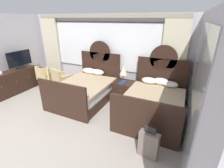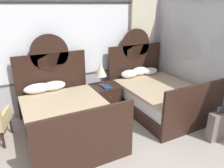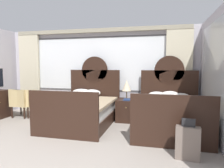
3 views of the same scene
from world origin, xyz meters
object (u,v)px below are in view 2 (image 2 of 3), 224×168
at_px(table_lamp_on_nightstand, 101,70).
at_px(suitcase_on_floor, 218,126).
at_px(bed_near_window, 66,116).
at_px(nightstand_between_beds, 105,97).
at_px(bed_near_mirror, 157,95).
at_px(book_on_nightstand, 106,87).

relative_size(table_lamp_on_nightstand, suitcase_on_floor, 0.79).
relative_size(bed_near_window, nightstand_between_beds, 3.49).
distance_m(bed_near_mirror, nightstand_between_beds, 1.25).
bearing_deg(suitcase_on_floor, bed_near_window, 148.51).
relative_size(nightstand_between_beds, table_lamp_on_nightstand, 1.15).
height_order(book_on_nightstand, suitcase_on_floor, suitcase_on_floor).
bearing_deg(book_on_nightstand, suitcase_on_floor, -55.77).
bearing_deg(bed_near_window, bed_near_mirror, 0.15).
height_order(nightstand_between_beds, book_on_nightstand, book_on_nightstand).
bearing_deg(nightstand_between_beds, suitcase_on_floor, -57.48).
xyz_separation_m(table_lamp_on_nightstand, book_on_nightstand, (0.04, -0.19, -0.36)).
relative_size(bed_near_mirror, suitcase_on_floor, 3.15).
xyz_separation_m(bed_near_mirror, table_lamp_on_nightstand, (-1.16, 0.66, 0.61)).
xyz_separation_m(nightstand_between_beds, table_lamp_on_nightstand, (-0.05, 0.07, 0.68)).
bearing_deg(nightstand_between_beds, bed_near_mirror, -28.04).
relative_size(bed_near_window, suitcase_on_floor, 3.15).
relative_size(table_lamp_on_nightstand, book_on_nightstand, 2.09).
xyz_separation_m(table_lamp_on_nightstand, suitcase_on_floor, (1.38, -2.16, -0.70)).
distance_m(bed_near_window, suitcase_on_floor, 2.86).
bearing_deg(table_lamp_on_nightstand, suitcase_on_floor, -57.41).
relative_size(bed_near_window, book_on_nightstand, 8.35).
distance_m(nightstand_between_beds, table_lamp_on_nightstand, 0.69).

